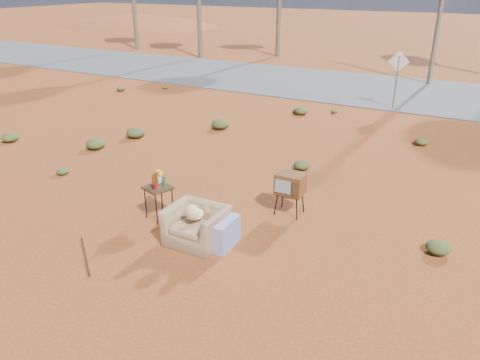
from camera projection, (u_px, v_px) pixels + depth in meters
The scene contains 9 objects.
ground at pixel (181, 237), 9.17m from camera, with size 140.00×140.00×0.00m, color brown.
highway at pixel (373, 89), 21.22m from camera, with size 140.00×7.00×0.04m, color #565659.
dirt_mound at pixel (136, 26), 49.78m from camera, with size 26.00×18.00×2.00m, color brown.
armchair at pixel (201, 222), 8.81m from camera, with size 1.28×0.83×0.94m.
tv_unit at pixel (290, 184), 9.80m from camera, with size 0.59×0.48×0.93m.
side_table at pixel (158, 185), 9.63m from camera, with size 0.63×0.63×1.01m.
rusty_bar at pixel (86, 256), 8.51m from camera, with size 0.04×0.04×1.38m, color #4B2314.
road_sign at pixel (398, 70), 17.55m from camera, with size 0.78×0.06×2.19m.
scrub_patch at pixel (248, 155), 13.02m from camera, with size 17.49×8.07×0.33m.
Camera 1 is at (4.87, -6.42, 4.67)m, focal length 35.00 mm.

